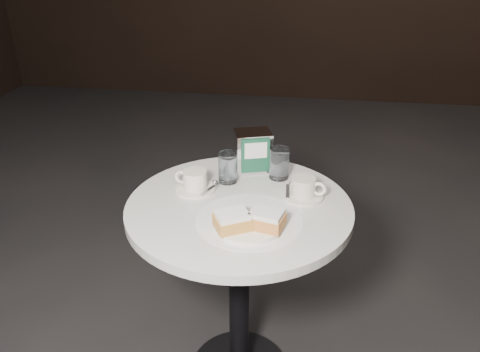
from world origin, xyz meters
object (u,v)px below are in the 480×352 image
at_px(beignet_plate, 249,222).
at_px(coffee_cup_right, 304,189).
at_px(coffee_cup_left, 195,182).
at_px(napkin_dispenser, 253,151).
at_px(water_glass_left, 228,168).
at_px(cafe_table, 239,255).
at_px(water_glass_right, 279,164).

relative_size(beignet_plate, coffee_cup_right, 1.43).
relative_size(coffee_cup_left, napkin_dispenser, 1.04).
bearing_deg(coffee_cup_left, napkin_dispenser, 56.81).
bearing_deg(coffee_cup_right, water_glass_left, 175.93).
xyz_separation_m(cafe_table, coffee_cup_right, (0.19, 0.07, 0.23)).
bearing_deg(beignet_plate, water_glass_left, 111.12).
xyz_separation_m(cafe_table, coffee_cup_left, (-0.15, 0.07, 0.23)).
relative_size(coffee_cup_left, water_glass_left, 1.46).
xyz_separation_m(cafe_table, napkin_dispenser, (0.01, 0.24, 0.27)).
relative_size(water_glass_right, napkin_dispenser, 0.74).
bearing_deg(coffee_cup_left, water_glass_left, 48.51).
height_order(cafe_table, napkin_dispenser, napkin_dispenser).
relative_size(cafe_table, water_glass_left, 7.17).
distance_m(cafe_table, beignet_plate, 0.27).
bearing_deg(cafe_table, coffee_cup_left, 156.93).
bearing_deg(water_glass_right, coffee_cup_left, -153.82).
bearing_deg(cafe_table, water_glass_left, 112.76).
bearing_deg(water_glass_left, coffee_cup_right, -15.83).
distance_m(beignet_plate, water_glass_right, 0.34).
bearing_deg(beignet_plate, water_glass_right, 80.02).
relative_size(coffee_cup_right, water_glass_right, 1.43).
distance_m(cafe_table, water_glass_right, 0.34).
distance_m(cafe_table, coffee_cup_left, 0.28).
bearing_deg(cafe_table, napkin_dispenser, 87.22).
bearing_deg(napkin_dispenser, beignet_plate, -102.19).
xyz_separation_m(beignet_plate, water_glass_right, (0.06, 0.33, 0.03)).
height_order(beignet_plate, coffee_cup_right, coffee_cup_right).
relative_size(beignet_plate, coffee_cup_left, 1.46).
relative_size(cafe_table, napkin_dispenser, 5.11).
xyz_separation_m(beignet_plate, coffee_cup_right, (0.15, 0.21, 0.00)).
distance_m(coffee_cup_right, water_glass_right, 0.15).
distance_m(beignet_plate, napkin_dispenser, 0.39).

